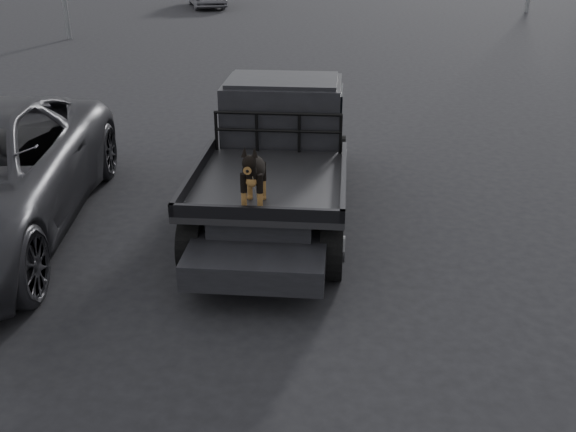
# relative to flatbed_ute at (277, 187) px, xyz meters

# --- Properties ---
(ground) EXTENTS (120.00, 120.00, 0.00)m
(ground) POSITION_rel_flatbed_ute_xyz_m (0.37, -2.18, -0.46)
(ground) COLOR black
(ground) RESTS_ON ground
(flatbed_ute) EXTENTS (2.00, 5.40, 0.92)m
(flatbed_ute) POSITION_rel_flatbed_ute_xyz_m (0.00, 0.00, 0.00)
(flatbed_ute) COLOR black
(flatbed_ute) RESTS_ON ground
(ute_cab) EXTENTS (1.72, 1.30, 0.88)m
(ute_cab) POSITION_rel_flatbed_ute_xyz_m (0.00, 0.95, 0.90)
(ute_cab) COLOR black
(ute_cab) RESTS_ON flatbed_ute
(headache_rack) EXTENTS (1.80, 0.08, 0.55)m
(headache_rack) POSITION_rel_flatbed_ute_xyz_m (0.00, 0.20, 0.74)
(headache_rack) COLOR black
(headache_rack) RESTS_ON flatbed_ute
(dog) EXTENTS (0.32, 0.60, 0.74)m
(dog) POSITION_rel_flatbed_ute_xyz_m (-0.07, -1.73, 0.83)
(dog) COLOR black
(dog) RESTS_ON flatbed_ute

